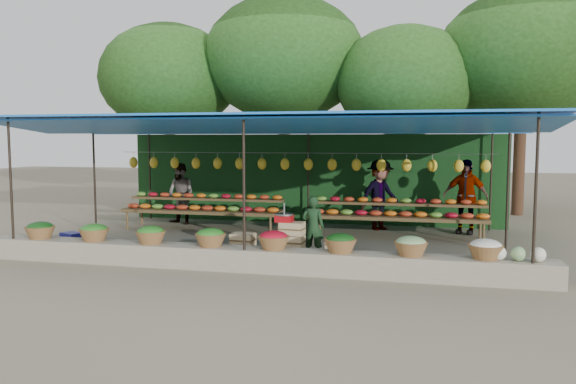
% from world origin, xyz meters
% --- Properties ---
extents(ground, '(60.00, 60.00, 0.00)m').
position_xyz_m(ground, '(0.00, 0.00, 0.00)').
color(ground, '#6B644E').
rests_on(ground, ground).
extents(stone_curb, '(10.60, 0.55, 0.40)m').
position_xyz_m(stone_curb, '(0.00, -2.75, 0.20)').
color(stone_curb, gray).
rests_on(stone_curb, ground).
extents(stall_canopy, '(10.80, 6.60, 2.82)m').
position_xyz_m(stall_canopy, '(-0.00, 0.06, 2.68)').
color(stall_canopy, black).
rests_on(stall_canopy, ground).
extents(produce_baskets, '(8.98, 0.58, 0.34)m').
position_xyz_m(produce_baskets, '(-0.10, -2.75, 0.56)').
color(produce_baskets, brown).
rests_on(produce_baskets, stone_curb).
extents(netting_backdrop, '(10.60, 0.06, 2.50)m').
position_xyz_m(netting_backdrop, '(0.00, 3.15, 1.25)').
color(netting_backdrop, '#1C4D1B').
rests_on(netting_backdrop, ground).
extents(tree_row, '(16.51, 5.50, 7.12)m').
position_xyz_m(tree_row, '(0.50, 6.09, 4.70)').
color(tree_row, '#351D13').
rests_on(tree_row, ground).
extents(fruit_table_left, '(4.21, 0.95, 0.93)m').
position_xyz_m(fruit_table_left, '(-2.49, 1.35, 0.61)').
color(fruit_table_left, '#49381D').
rests_on(fruit_table_left, ground).
extents(fruit_table_right, '(4.21, 0.95, 0.93)m').
position_xyz_m(fruit_table_right, '(2.51, 1.35, 0.61)').
color(fruit_table_right, '#49381D').
rests_on(fruit_table_right, ground).
extents(crate_counter, '(2.37, 0.37, 0.77)m').
position_xyz_m(crate_counter, '(0.61, -1.87, 0.31)').
color(crate_counter, tan).
rests_on(crate_counter, ground).
extents(weighing_scale, '(0.35, 0.35, 0.37)m').
position_xyz_m(weighing_scale, '(0.48, -1.87, 0.86)').
color(weighing_scale, '#B90E15').
rests_on(weighing_scale, crate_counter).
extents(vendor_seated, '(0.46, 0.31, 1.24)m').
position_xyz_m(vendor_seated, '(0.97, -1.45, 0.62)').
color(vendor_seated, '#19371C').
rests_on(vendor_seated, ground).
extents(customer_left, '(0.99, 0.88, 1.70)m').
position_xyz_m(customer_left, '(-3.45, 2.08, 0.85)').
color(customer_left, slate).
rests_on(customer_left, ground).
extents(customer_mid, '(1.34, 1.29, 1.84)m').
position_xyz_m(customer_mid, '(2.01, 2.38, 0.92)').
color(customer_mid, slate).
rests_on(customer_mid, ground).
extents(customer_right, '(1.17, 0.71, 1.87)m').
position_xyz_m(customer_right, '(4.13, 2.25, 0.93)').
color(customer_right, slate).
rests_on(customer_right, ground).
extents(blue_crate_front, '(0.51, 0.40, 0.27)m').
position_xyz_m(blue_crate_front, '(-4.57, -2.50, 0.14)').
color(blue_crate_front, navy).
rests_on(blue_crate_front, ground).
extents(blue_crate_back, '(0.53, 0.45, 0.27)m').
position_xyz_m(blue_crate_back, '(-4.60, -1.29, 0.13)').
color(blue_crate_back, navy).
rests_on(blue_crate_back, ground).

